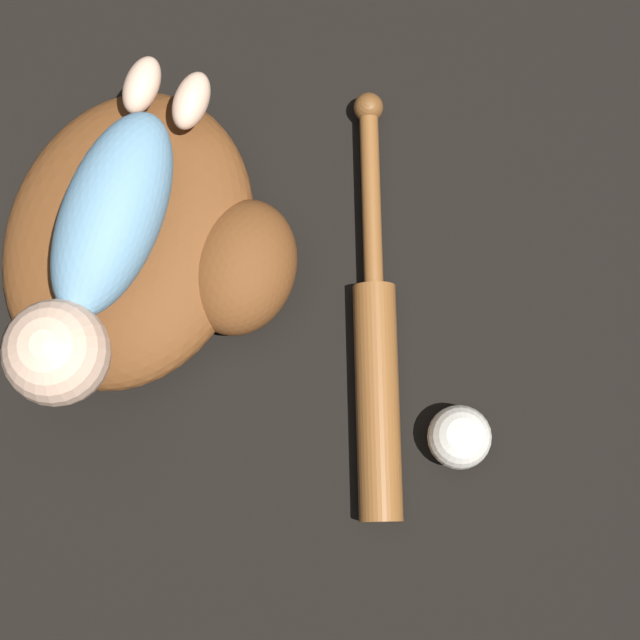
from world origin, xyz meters
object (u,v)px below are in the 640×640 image
baby_figure (97,254)px  baseball_glove (148,243)px  baseball_bat (376,356)px  baseball (459,437)px

baby_figure → baseball_glove: bearing=151.9°
baseball_glove → baby_figure: bearing=-28.1°
baseball_bat → baseball: 0.13m
baseball → baby_figure: bearing=-99.9°
baseball_glove → baseball: bearing=73.1°
baseball_glove → baby_figure: 0.11m
baseball_glove → baseball_bat: 0.28m
baseball_bat → baseball: baseball is taller
baseball_glove → baseball: size_ratio=4.96×
baseball_bat → baseball: size_ratio=6.85×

